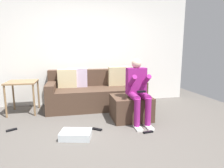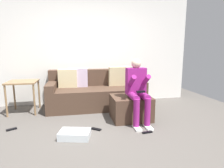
{
  "view_description": "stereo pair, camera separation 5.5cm",
  "coord_description": "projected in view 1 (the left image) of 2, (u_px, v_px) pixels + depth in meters",
  "views": [
    {
      "loc": [
        -0.39,
        -2.45,
        1.26
      ],
      "look_at": [
        0.39,
        1.21,
        0.6
      ],
      "focal_mm": 30.04,
      "sensor_mm": 36.0,
      "label": 1
    },
    {
      "loc": [
        -0.34,
        -2.46,
        1.26
      ],
      "look_at": [
        0.39,
        1.21,
        0.6
      ],
      "focal_mm": 30.04,
      "sensor_mm": 36.0,
      "label": 2
    }
  ],
  "objects": [
    {
      "name": "ground_plane",
      "position": [
        103.0,
        141.0,
        2.66
      ],
      "size": [
        6.5,
        6.5,
        0.0
      ],
      "primitive_type": "plane",
      "color": "#544F49"
    },
    {
      "name": "wall_back",
      "position": [
        88.0,
        50.0,
        4.5
      ],
      "size": [
        5.0,
        0.1,
        2.57
      ],
      "primitive_type": "cube",
      "color": "silver",
      "rests_on": "ground_plane"
    },
    {
      "name": "couch_sectional",
      "position": [
        96.0,
        92.0,
        4.27
      ],
      "size": [
        2.1,
        0.91,
        0.91
      ],
      "color": "#473326",
      "rests_on": "ground_plane"
    },
    {
      "name": "ottoman",
      "position": [
        131.0,
        107.0,
        3.5
      ],
      "size": [
        0.7,
        0.61,
        0.43
      ],
      "primitive_type": "cube",
      "color": "#473326",
      "rests_on": "ground_plane"
    },
    {
      "name": "person_seated",
      "position": [
        138.0,
        88.0,
        3.27
      ],
      "size": [
        0.35,
        0.61,
        1.13
      ],
      "color": "#8C1E72",
      "rests_on": "ground_plane"
    },
    {
      "name": "storage_bin",
      "position": [
        76.0,
        135.0,
        2.74
      ],
      "size": [
        0.5,
        0.38,
        0.11
      ],
      "primitive_type": "cube",
      "rotation": [
        0.0,
        0.0,
        -0.24
      ],
      "color": "silver",
      "rests_on": "ground_plane"
    },
    {
      "name": "side_table",
      "position": [
        22.0,
        86.0,
        3.8
      ],
      "size": [
        0.57,
        0.58,
        0.66
      ],
      "color": "olive",
      "rests_on": "ground_plane"
    },
    {
      "name": "remote_near_ottoman",
      "position": [
        148.0,
        132.0,
        2.92
      ],
      "size": [
        0.17,
        0.06,
        0.02
      ],
      "primitive_type": "cube",
      "rotation": [
        0.0,
        0.0,
        0.12
      ],
      "color": "black",
      "rests_on": "ground_plane"
    },
    {
      "name": "remote_by_storage_bin",
      "position": [
        97.0,
        129.0,
        3.03
      ],
      "size": [
        0.17,
        0.14,
        0.02
      ],
      "primitive_type": "cube",
      "rotation": [
        0.0,
        0.0,
        -0.64
      ],
      "color": "black",
      "rests_on": "ground_plane"
    },
    {
      "name": "remote_under_side_table",
      "position": [
        12.0,
        130.0,
        3.0
      ],
      "size": [
        0.16,
        0.12,
        0.02
      ],
      "primitive_type": "cube",
      "rotation": [
        0.0,
        0.0,
        0.5
      ],
      "color": "black",
      "rests_on": "ground_plane"
    }
  ]
}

